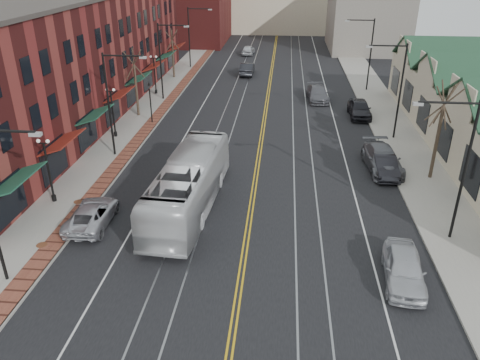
% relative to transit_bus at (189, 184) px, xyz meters
% --- Properties ---
extents(ground, '(160.00, 160.00, 0.00)m').
position_rel_transit_bus_xyz_m(ground, '(3.88, -8.13, -1.70)').
color(ground, black).
rests_on(ground, ground).
extents(sidewalk_left, '(4.00, 120.00, 0.15)m').
position_rel_transit_bus_xyz_m(sidewalk_left, '(-8.12, 11.87, -1.62)').
color(sidewalk_left, gray).
rests_on(sidewalk_left, ground).
extents(sidewalk_right, '(4.00, 120.00, 0.15)m').
position_rel_transit_bus_xyz_m(sidewalk_right, '(15.88, 11.87, -1.62)').
color(sidewalk_right, gray).
rests_on(sidewalk_right, ground).
extents(building_left, '(10.00, 50.00, 11.00)m').
position_rel_transit_bus_xyz_m(building_left, '(-15.12, 18.87, 3.80)').
color(building_left, maroon).
rests_on(building_left, ground).
extents(backdrop_left, '(14.00, 18.00, 14.00)m').
position_rel_transit_bus_xyz_m(backdrop_left, '(-12.12, 61.87, 5.30)').
color(backdrop_left, maroon).
rests_on(backdrop_left, ground).
extents(backdrop_mid, '(22.00, 14.00, 9.00)m').
position_rel_transit_bus_xyz_m(backdrop_mid, '(3.88, 76.87, 2.80)').
color(backdrop_mid, beige).
rests_on(backdrop_mid, ground).
extents(backdrop_right, '(12.00, 16.00, 11.00)m').
position_rel_transit_bus_xyz_m(backdrop_right, '(18.88, 56.87, 3.80)').
color(backdrop_right, slate).
rests_on(backdrop_right, ground).
extents(streetlight_l_1, '(3.33, 0.25, 8.00)m').
position_rel_transit_bus_xyz_m(streetlight_l_1, '(-7.16, 7.87, 3.33)').
color(streetlight_l_1, black).
rests_on(streetlight_l_1, sidewalk_left).
extents(streetlight_l_2, '(3.33, 0.25, 8.00)m').
position_rel_transit_bus_xyz_m(streetlight_l_2, '(-7.16, 23.87, 3.33)').
color(streetlight_l_2, black).
rests_on(streetlight_l_2, sidewalk_left).
extents(streetlight_l_3, '(3.33, 0.25, 8.00)m').
position_rel_transit_bus_xyz_m(streetlight_l_3, '(-7.16, 39.87, 3.33)').
color(streetlight_l_3, black).
rests_on(streetlight_l_3, sidewalk_left).
extents(streetlight_r_0, '(3.33, 0.25, 8.00)m').
position_rel_transit_bus_xyz_m(streetlight_r_0, '(14.93, -2.13, 3.33)').
color(streetlight_r_0, black).
rests_on(streetlight_r_0, sidewalk_right).
extents(streetlight_r_1, '(3.33, 0.25, 8.00)m').
position_rel_transit_bus_xyz_m(streetlight_r_1, '(14.93, 13.87, 3.33)').
color(streetlight_r_1, black).
rests_on(streetlight_r_1, sidewalk_right).
extents(streetlight_r_2, '(3.33, 0.25, 8.00)m').
position_rel_transit_bus_xyz_m(streetlight_r_2, '(14.93, 29.87, 3.33)').
color(streetlight_r_2, black).
rests_on(streetlight_r_2, sidewalk_right).
extents(lamppost_l_1, '(0.84, 0.28, 4.27)m').
position_rel_transit_bus_xyz_m(lamppost_l_1, '(-8.92, -0.13, 0.51)').
color(lamppost_l_1, black).
rests_on(lamppost_l_1, sidewalk_left).
extents(lamppost_l_2, '(0.84, 0.28, 4.27)m').
position_rel_transit_bus_xyz_m(lamppost_l_2, '(-8.92, 11.87, 0.51)').
color(lamppost_l_2, black).
rests_on(lamppost_l_2, sidewalk_left).
extents(lamppost_l_3, '(0.84, 0.28, 4.27)m').
position_rel_transit_bus_xyz_m(lamppost_l_3, '(-8.92, 25.87, 0.51)').
color(lamppost_l_3, black).
rests_on(lamppost_l_3, sidewalk_left).
extents(tree_left_near, '(1.78, 1.37, 6.48)m').
position_rel_transit_bus_xyz_m(tree_left_near, '(-8.62, 17.87, 1.82)').
color(tree_left_near, '#382B21').
rests_on(tree_left_near, sidewalk_left).
extents(tree_left_far, '(1.66, 1.28, 6.02)m').
position_rel_transit_bus_xyz_m(tree_left_far, '(-8.62, 33.87, 1.58)').
color(tree_left_far, '#382B21').
rests_on(tree_left_far, sidewalk_left).
extents(tree_right_mid, '(1.90, 1.46, 6.93)m').
position_rel_transit_bus_xyz_m(tree_right_mid, '(16.38, 5.87, 2.05)').
color(tree_right_mid, '#382B21').
rests_on(tree_right_mid, sidewalk_right).
extents(manhole_mid, '(0.60, 0.60, 0.02)m').
position_rel_transit_bus_xyz_m(manhole_mid, '(-7.32, -5.13, -1.54)').
color(manhole_mid, '#592D19').
rests_on(manhole_mid, sidewalk_left).
extents(manhole_far, '(0.60, 0.60, 0.02)m').
position_rel_transit_bus_xyz_m(manhole_far, '(-7.32, -0.13, -1.54)').
color(manhole_far, '#592D19').
rests_on(manhole_far, sidewalk_left).
extents(traffic_signal, '(0.18, 0.15, 3.80)m').
position_rel_transit_bus_xyz_m(traffic_signal, '(-6.72, 15.87, 0.65)').
color(traffic_signal, black).
rests_on(traffic_signal, sidewalk_left).
extents(transit_bus, '(3.65, 12.35, 3.39)m').
position_rel_transit_bus_xyz_m(transit_bus, '(0.00, 0.00, 0.00)').
color(transit_bus, silver).
rests_on(transit_bus, ground).
extents(parked_suv, '(2.37, 4.91, 1.35)m').
position_rel_transit_bus_xyz_m(parked_suv, '(-5.42, -2.46, -1.02)').
color(parked_suv, '#BBBCC3').
rests_on(parked_suv, ground).
extents(parked_car_a, '(2.31, 4.78, 1.57)m').
position_rel_transit_bus_xyz_m(parked_car_a, '(11.87, -6.29, -0.91)').
color(parked_car_a, silver).
rests_on(parked_car_a, ground).
extents(parked_car_b, '(1.64, 4.45, 1.46)m').
position_rel_transit_bus_xyz_m(parked_car_b, '(13.18, 6.35, -0.97)').
color(parked_car_b, black).
rests_on(parked_car_b, ground).
extents(parked_car_c, '(2.70, 5.87, 1.66)m').
position_rel_transit_bus_xyz_m(parked_car_c, '(13.18, 7.23, -0.87)').
color(parked_car_c, slate).
rests_on(parked_car_c, ground).
extents(parked_car_d, '(2.04, 4.98, 1.69)m').
position_rel_transit_bus_xyz_m(parked_car_d, '(13.18, 19.85, -0.85)').
color(parked_car_d, black).
rests_on(parked_car_d, ground).
extents(distant_car_left, '(1.72, 4.87, 1.60)m').
position_rel_transit_bus_xyz_m(distant_car_left, '(0.70, 36.50, -0.90)').
color(distant_car_left, black).
rests_on(distant_car_left, ground).
extents(distant_car_right, '(2.58, 5.40, 1.52)m').
position_rel_transit_bus_xyz_m(distant_car_right, '(9.36, 25.25, -0.94)').
color(distant_car_right, slate).
rests_on(distant_car_right, ground).
extents(distant_car_far, '(2.04, 4.43, 1.47)m').
position_rel_transit_bus_xyz_m(distant_car_far, '(-0.23, 50.30, -0.96)').
color(distant_car_far, silver).
rests_on(distant_car_far, ground).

